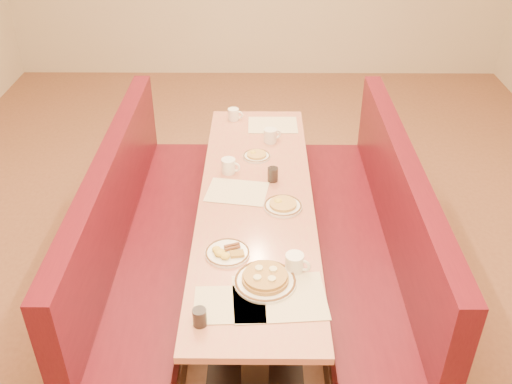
{
  "coord_description": "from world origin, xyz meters",
  "views": [
    {
      "loc": [
        0.02,
        -2.92,
        2.7
      ],
      "look_at": [
        0.0,
        -0.08,
        0.85
      ],
      "focal_mm": 40.0,
      "sensor_mm": 36.0,
      "label": 1
    }
  ],
  "objects_px": {
    "coffee_mug_a": "(295,263)",
    "coffee_mug_c": "(271,135)",
    "booth_right": "(368,248)",
    "eggs_plate": "(227,253)",
    "soda_tumbler_mid": "(273,174)",
    "booth_left": "(144,247)",
    "diner_table": "(256,246)",
    "coffee_mug_d": "(234,114)",
    "pancake_plate": "(265,280)",
    "coffee_mug_b": "(229,166)",
    "soda_tumbler_near": "(200,317)"
  },
  "relations": [
    {
      "from": "soda_tumbler_mid",
      "to": "eggs_plate",
      "type": "bearing_deg",
      "value": -108.96
    },
    {
      "from": "pancake_plate",
      "to": "coffee_mug_b",
      "type": "xyz_separation_m",
      "value": [
        -0.23,
        1.08,
        0.03
      ]
    },
    {
      "from": "coffee_mug_a",
      "to": "soda_tumbler_mid",
      "type": "bearing_deg",
      "value": 119.84
    },
    {
      "from": "eggs_plate",
      "to": "soda_tumbler_near",
      "type": "height_order",
      "value": "soda_tumbler_near"
    },
    {
      "from": "pancake_plate",
      "to": "eggs_plate",
      "type": "distance_m",
      "value": 0.3
    },
    {
      "from": "booth_right",
      "to": "soda_tumbler_near",
      "type": "relative_size",
      "value": 27.62
    },
    {
      "from": "coffee_mug_c",
      "to": "coffee_mug_d",
      "type": "bearing_deg",
      "value": 103.7
    },
    {
      "from": "booth_left",
      "to": "coffee_mug_c",
      "type": "xyz_separation_m",
      "value": [
        0.83,
        0.74,
        0.44
      ]
    },
    {
      "from": "diner_table",
      "to": "booth_right",
      "type": "relative_size",
      "value": 1.0
    },
    {
      "from": "coffee_mug_b",
      "to": "coffee_mug_d",
      "type": "height_order",
      "value": "coffee_mug_b"
    },
    {
      "from": "eggs_plate",
      "to": "coffee_mug_d",
      "type": "xyz_separation_m",
      "value": [
        -0.03,
        1.65,
        0.03
      ]
    },
    {
      "from": "booth_right",
      "to": "diner_table",
      "type": "bearing_deg",
      "value": 180.0
    },
    {
      "from": "pancake_plate",
      "to": "eggs_plate",
      "type": "xyz_separation_m",
      "value": [
        -0.2,
        0.22,
        -0.01
      ]
    },
    {
      "from": "eggs_plate",
      "to": "soda_tumbler_mid",
      "type": "relative_size",
      "value": 2.59
    },
    {
      "from": "diner_table",
      "to": "eggs_plate",
      "type": "height_order",
      "value": "eggs_plate"
    },
    {
      "from": "diner_table",
      "to": "coffee_mug_d",
      "type": "height_order",
      "value": "coffee_mug_d"
    },
    {
      "from": "eggs_plate",
      "to": "soda_tumbler_near",
      "type": "xyz_separation_m",
      "value": [
        -0.1,
        -0.51,
        0.03
      ]
    },
    {
      "from": "eggs_plate",
      "to": "coffee_mug_b",
      "type": "bearing_deg",
      "value": 91.9
    },
    {
      "from": "booth_left",
      "to": "soda_tumbler_near",
      "type": "relative_size",
      "value": 27.62
    },
    {
      "from": "pancake_plate",
      "to": "coffee_mug_d",
      "type": "relative_size",
      "value": 2.64
    },
    {
      "from": "coffee_mug_d",
      "to": "soda_tumbler_near",
      "type": "relative_size",
      "value": 1.32
    },
    {
      "from": "diner_table",
      "to": "booth_left",
      "type": "xyz_separation_m",
      "value": [
        -0.73,
        0.0,
        -0.01
      ]
    },
    {
      "from": "coffee_mug_b",
      "to": "coffee_mug_d",
      "type": "distance_m",
      "value": 0.79
    },
    {
      "from": "diner_table",
      "to": "coffee_mug_d",
      "type": "bearing_deg",
      "value": 99.32
    },
    {
      "from": "diner_table",
      "to": "booth_left",
      "type": "relative_size",
      "value": 1.0
    },
    {
      "from": "booth_left",
      "to": "coffee_mug_b",
      "type": "bearing_deg",
      "value": 29.0
    },
    {
      "from": "diner_table",
      "to": "coffee_mug_a",
      "type": "bearing_deg",
      "value": -73.04
    },
    {
      "from": "booth_left",
      "to": "pancake_plate",
      "type": "distance_m",
      "value": 1.17
    },
    {
      "from": "booth_right",
      "to": "eggs_plate",
      "type": "distance_m",
      "value": 1.12
    },
    {
      "from": "booth_right",
      "to": "soda_tumbler_mid",
      "type": "height_order",
      "value": "booth_right"
    },
    {
      "from": "coffee_mug_b",
      "to": "coffee_mug_c",
      "type": "xyz_separation_m",
      "value": [
        0.28,
        0.43,
        0.0
      ]
    },
    {
      "from": "coffee_mug_c",
      "to": "soda_tumbler_mid",
      "type": "height_order",
      "value": "coffee_mug_c"
    },
    {
      "from": "diner_table",
      "to": "coffee_mug_a",
      "type": "relative_size",
      "value": 19.0
    },
    {
      "from": "diner_table",
      "to": "coffee_mug_a",
      "type": "height_order",
      "value": "coffee_mug_a"
    },
    {
      "from": "soda_tumbler_mid",
      "to": "pancake_plate",
      "type": "bearing_deg",
      "value": -93.2
    },
    {
      "from": "coffee_mug_a",
      "to": "soda_tumbler_mid",
      "type": "distance_m",
      "value": 0.89
    },
    {
      "from": "soda_tumbler_mid",
      "to": "diner_table",
      "type": "bearing_deg",
      "value": -117.21
    },
    {
      "from": "diner_table",
      "to": "eggs_plate",
      "type": "relative_size",
      "value": 10.32
    },
    {
      "from": "coffee_mug_b",
      "to": "soda_tumbler_near",
      "type": "relative_size",
      "value": 1.42
    },
    {
      "from": "coffee_mug_b",
      "to": "soda_tumbler_near",
      "type": "height_order",
      "value": "coffee_mug_b"
    },
    {
      "from": "coffee_mug_c",
      "to": "soda_tumbler_mid",
      "type": "relative_size",
      "value": 1.37
    },
    {
      "from": "eggs_plate",
      "to": "coffee_mug_a",
      "type": "xyz_separation_m",
      "value": [
        0.36,
        -0.13,
        0.04
      ]
    },
    {
      "from": "coffee_mug_c",
      "to": "booth_left",
      "type": "bearing_deg",
      "value": -162.58
    },
    {
      "from": "booth_left",
      "to": "pancake_plate",
      "type": "bearing_deg",
      "value": -44.5
    },
    {
      "from": "booth_right",
      "to": "coffee_mug_b",
      "type": "relative_size",
      "value": 19.44
    },
    {
      "from": "diner_table",
      "to": "soda_tumbler_near",
      "type": "xyz_separation_m",
      "value": [
        -0.25,
        -1.05,
        0.42
      ]
    },
    {
      "from": "soda_tumbler_near",
      "to": "soda_tumbler_mid",
      "type": "height_order",
      "value": "soda_tumbler_mid"
    },
    {
      "from": "coffee_mug_c",
      "to": "coffee_mug_d",
      "type": "xyz_separation_m",
      "value": [
        -0.28,
        0.36,
        -0.01
      ]
    },
    {
      "from": "coffee_mug_a",
      "to": "coffee_mug_c",
      "type": "distance_m",
      "value": 1.42
    },
    {
      "from": "coffee_mug_d",
      "to": "coffee_mug_b",
      "type": "bearing_deg",
      "value": -78.8
    }
  ]
}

